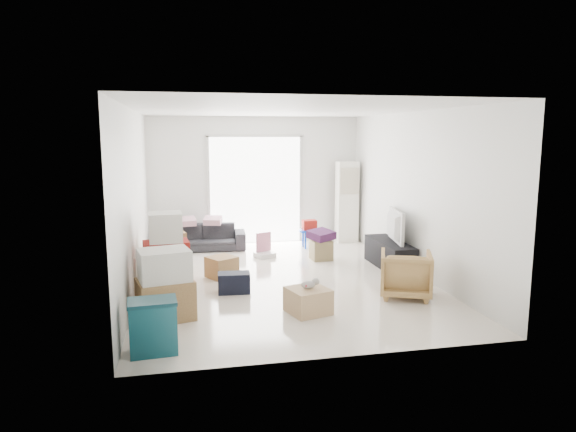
% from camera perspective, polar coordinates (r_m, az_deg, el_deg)
% --- Properties ---
extents(room_shell, '(4.98, 6.48, 3.18)m').
position_cam_1_polar(room_shell, '(8.09, -0.63, 2.15)').
color(room_shell, silver).
rests_on(room_shell, ground).
extents(sliding_door, '(2.10, 0.04, 2.33)m').
position_cam_1_polar(sliding_door, '(11.02, -3.64, 3.41)').
color(sliding_door, white).
rests_on(sliding_door, room_shell).
extents(ac_tower, '(0.45, 0.30, 1.75)m').
position_cam_1_polar(ac_tower, '(11.19, 6.56, 1.55)').
color(ac_tower, white).
rests_on(ac_tower, room_shell).
extents(tv_console, '(0.42, 1.41, 0.47)m').
position_cam_1_polar(tv_console, '(9.23, 11.23, -4.20)').
color(tv_console, black).
rests_on(tv_console, room_shell).
extents(television, '(0.72, 1.06, 0.13)m').
position_cam_1_polar(television, '(9.16, 11.29, -2.39)').
color(television, black).
rests_on(television, tv_console).
extents(sofa, '(1.77, 0.63, 0.68)m').
position_cam_1_polar(sofa, '(10.58, -9.52, -1.89)').
color(sofa, '#2A2A30').
rests_on(sofa, room_shell).
extents(pillow_left, '(0.46, 0.38, 0.13)m').
position_cam_1_polar(pillow_left, '(10.48, -11.30, 0.21)').
color(pillow_left, '#BF8B9D').
rests_on(pillow_left, sofa).
extents(pillow_right, '(0.40, 0.35, 0.12)m').
position_cam_1_polar(pillow_right, '(10.51, -8.37, 0.28)').
color(pillow_right, '#BF8B9D').
rests_on(pillow_right, sofa).
extents(armchair, '(0.91, 0.88, 0.73)m').
position_cam_1_polar(armchair, '(7.62, 12.95, -6.07)').
color(armchair, tan).
rests_on(armchair, room_shell).
extents(storage_bins, '(0.53, 0.39, 0.59)m').
position_cam_1_polar(storage_bins, '(5.78, -14.76, -11.76)').
color(storage_bins, '#144E5A').
rests_on(storage_bins, room_shell).
extents(box_stack_a, '(0.78, 0.70, 0.89)m').
position_cam_1_polar(box_stack_a, '(6.73, -13.51, -7.55)').
color(box_stack_a, '#A17F49').
rests_on(box_stack_a, room_shell).
extents(box_stack_b, '(0.71, 0.62, 1.22)m').
position_cam_1_polar(box_stack_b, '(7.63, -13.34, -4.78)').
color(box_stack_b, '#A17F49').
rests_on(box_stack_b, room_shell).
extents(box_stack_c, '(0.57, 0.55, 0.79)m').
position_cam_1_polar(box_stack_c, '(8.45, -12.97, -4.43)').
color(box_stack_c, '#A17F49').
rests_on(box_stack_c, room_shell).
extents(loose_box, '(0.57, 0.57, 0.34)m').
position_cam_1_polar(loose_box, '(8.52, -7.38, -5.65)').
color(loose_box, '#A17F49').
rests_on(loose_box, room_shell).
extents(duffel_bag, '(0.49, 0.31, 0.30)m').
position_cam_1_polar(duffel_bag, '(7.70, -6.02, -7.38)').
color(duffel_bag, black).
rests_on(duffel_bag, room_shell).
extents(ottoman, '(0.39, 0.39, 0.37)m').
position_cam_1_polar(ottoman, '(9.65, 3.69, -3.78)').
color(ottoman, '#968457').
rests_on(ottoman, room_shell).
extents(blanket, '(0.54, 0.54, 0.14)m').
position_cam_1_polar(blanket, '(9.59, 3.71, -2.29)').
color(blanket, '#431D48').
rests_on(blanket, ottoman).
extents(kids_table, '(0.44, 0.44, 0.58)m').
position_cam_1_polar(kids_table, '(10.60, 2.39, -1.37)').
color(kids_table, '#0936BA').
rests_on(kids_table, room_shell).
extents(toy_walker, '(0.43, 0.42, 0.46)m').
position_cam_1_polar(toy_walker, '(9.87, -2.65, -3.81)').
color(toy_walker, silver).
rests_on(toy_walker, room_shell).
extents(wood_crate, '(0.61, 0.61, 0.33)m').
position_cam_1_polar(wood_crate, '(6.82, 2.25, -9.38)').
color(wood_crate, tan).
rests_on(wood_crate, room_shell).
extents(plush_bunny, '(0.25, 0.15, 0.13)m').
position_cam_1_polar(plush_bunny, '(6.77, 2.48, -7.55)').
color(plush_bunny, '#B2ADA8').
rests_on(plush_bunny, wood_crate).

